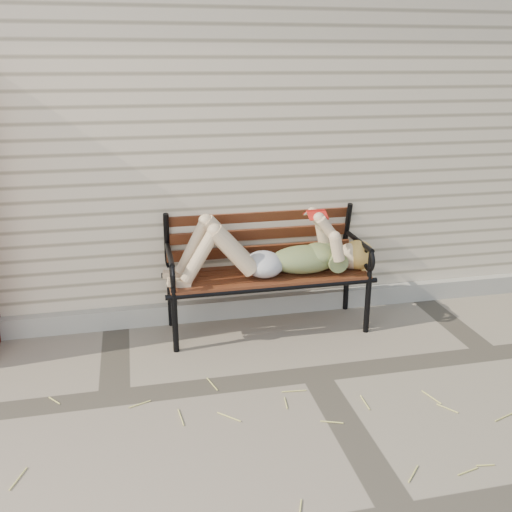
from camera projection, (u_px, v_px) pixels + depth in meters
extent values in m
plane|color=#7A705E|center=(315.00, 374.00, 3.64)|extent=(80.00, 80.00, 0.00)
cube|color=beige|center=(230.00, 101.00, 5.92)|extent=(8.00, 4.00, 3.00)
cube|color=gray|center=(277.00, 303.00, 4.51)|extent=(8.00, 0.10, 0.15)
cylinder|color=black|center=(175.00, 323.00, 3.86)|extent=(0.04, 0.04, 0.42)
cylinder|color=black|center=(170.00, 299.00, 4.25)|extent=(0.04, 0.04, 0.42)
cylinder|color=black|center=(367.00, 305.00, 4.14)|extent=(0.04, 0.04, 0.42)
cylinder|color=black|center=(346.00, 284.00, 4.53)|extent=(0.04, 0.04, 0.42)
cube|color=#5A3217|center=(268.00, 275.00, 4.13)|extent=(1.43, 0.46, 0.03)
cylinder|color=black|center=(275.00, 289.00, 3.94)|extent=(1.51, 0.04, 0.04)
cylinder|color=black|center=(261.00, 268.00, 4.33)|extent=(1.51, 0.04, 0.04)
torus|color=black|center=(258.00, 202.00, 4.26)|extent=(0.26, 0.03, 0.26)
ellipsoid|color=#0B434E|center=(304.00, 259.00, 4.12)|extent=(0.51, 0.29, 0.20)
ellipsoid|color=#0B434E|center=(319.00, 254.00, 4.13)|extent=(0.24, 0.28, 0.15)
ellipsoid|color=#BCBCC1|center=(264.00, 264.00, 4.06)|extent=(0.28, 0.32, 0.18)
sphere|color=#D0B18C|center=(352.00, 256.00, 4.19)|extent=(0.21, 0.21, 0.21)
ellipsoid|color=#EBBB58|center=(358.00, 255.00, 4.20)|extent=(0.24, 0.24, 0.22)
cube|color=red|center=(316.00, 211.00, 4.02)|extent=(0.13, 0.02, 0.02)
cube|color=beige|center=(317.00, 216.00, 3.99)|extent=(0.13, 0.08, 0.05)
cube|color=beige|center=(314.00, 213.00, 4.06)|extent=(0.13, 0.08, 0.05)
cube|color=red|center=(318.00, 215.00, 3.98)|extent=(0.14, 0.09, 0.05)
cube|color=red|center=(314.00, 212.00, 4.06)|extent=(0.14, 0.09, 0.05)
cylinder|color=#CDC664|center=(455.00, 475.00, 2.74)|extent=(0.09, 0.04, 0.01)
cylinder|color=#CDC664|center=(301.00, 356.00, 3.85)|extent=(0.07, 0.14, 0.01)
cylinder|color=#CDC664|center=(368.00, 350.00, 3.93)|extent=(0.05, 0.15, 0.01)
cylinder|color=#CDC664|center=(455.00, 353.00, 3.89)|extent=(0.11, 0.05, 0.01)
cylinder|color=#CDC664|center=(172.00, 367.00, 3.72)|extent=(0.05, 0.09, 0.01)
cylinder|color=#CDC664|center=(367.00, 485.00, 2.68)|extent=(0.04, 0.09, 0.01)
cylinder|color=#CDC664|center=(371.00, 412.00, 3.23)|extent=(0.03, 0.10, 0.01)
cylinder|color=#CDC664|center=(444.00, 372.00, 3.66)|extent=(0.07, 0.06, 0.01)
cylinder|color=#CDC664|center=(163.00, 459.00, 2.86)|extent=(0.09, 0.03, 0.01)
cylinder|color=#CDC664|center=(246.00, 452.00, 2.90)|extent=(0.11, 0.01, 0.01)
cylinder|color=#CDC664|center=(449.00, 398.00, 3.37)|extent=(0.06, 0.15, 0.01)
cylinder|color=#CDC664|center=(428.00, 350.00, 3.93)|extent=(0.01, 0.08, 0.01)
cylinder|color=#CDC664|center=(32.00, 441.00, 2.99)|extent=(0.13, 0.03, 0.01)
cylinder|color=#CDC664|center=(207.00, 367.00, 3.70)|extent=(0.06, 0.12, 0.01)
cylinder|color=#CDC664|center=(228.00, 412.00, 3.24)|extent=(0.11, 0.05, 0.01)
cylinder|color=#CDC664|center=(122.00, 379.00, 3.58)|extent=(0.09, 0.07, 0.01)
cylinder|color=#CDC664|center=(100.00, 397.00, 3.38)|extent=(0.11, 0.08, 0.01)
cylinder|color=#CDC664|center=(132.00, 382.00, 3.54)|extent=(0.13, 0.08, 0.01)
cylinder|color=#CDC664|center=(153.00, 377.00, 3.59)|extent=(0.12, 0.10, 0.01)
cylinder|color=#CDC664|center=(467.00, 479.00, 2.72)|extent=(0.11, 0.01, 0.01)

